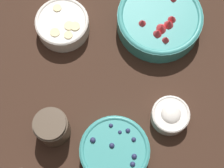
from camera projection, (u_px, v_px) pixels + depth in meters
ground_plane at (112, 87)px, 1.09m from camera, size 4.00×4.00×0.00m
bowl_strawberries at (160, 20)px, 1.12m from camera, size 0.25×0.25×0.08m
bowl_blueberries at (115, 151)px, 1.00m from camera, size 0.19×0.19×0.06m
bowl_bananas at (63, 24)px, 1.12m from camera, size 0.16×0.16×0.06m
bowl_cream at (170, 115)px, 1.03m from camera, size 0.10×0.10×0.05m
jar_chocolate at (52, 127)px, 1.01m from camera, size 0.09×0.09×0.09m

